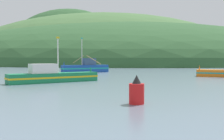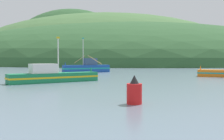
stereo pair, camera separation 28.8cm
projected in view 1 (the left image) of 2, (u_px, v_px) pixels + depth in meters
name	position (u px, v px, depth m)	size (l,w,h in m)	color
hill_far_left	(99.00, 63.00, 164.58)	(166.79, 133.43, 56.40)	#47703D
hill_mid_right	(115.00, 63.00, 156.11)	(204.38, 163.50, 41.89)	#2D562D
hill_far_center	(68.00, 61.00, 249.03)	(122.80, 98.24, 94.18)	#2D562D
hill_mid_left	(67.00, 61.00, 249.42)	(133.00, 106.40, 70.36)	#386633
fishing_boat_green	(52.00, 76.00, 29.62)	(8.04, 8.67, 4.99)	#197A47
fishing_boat_blue	(86.00, 68.00, 50.76)	(9.13, 10.26, 6.44)	#19479E
channel_buoy	(137.00, 92.00, 15.58)	(0.88, 0.88, 1.67)	red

